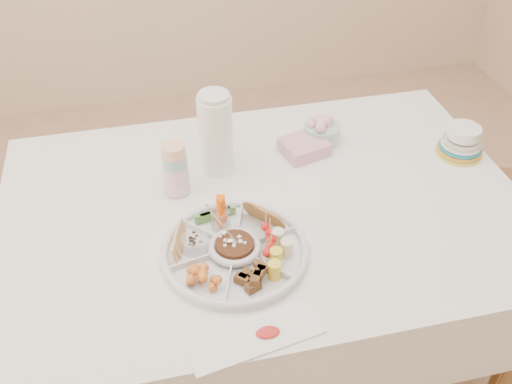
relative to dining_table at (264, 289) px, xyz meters
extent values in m
plane|color=tan|center=(0.00, 0.00, -0.38)|extent=(4.00, 4.00, 0.00)
cube|color=white|center=(0.00, 0.00, 0.00)|extent=(1.52, 1.02, 0.76)
cube|color=brown|center=(0.92, 0.16, 0.13)|extent=(0.56, 0.56, 1.02)
cylinder|color=silver|center=(-0.13, -0.18, 0.40)|extent=(0.45, 0.45, 0.04)
cylinder|color=#50280D|center=(-0.13, -0.18, 0.41)|extent=(0.12, 0.12, 0.04)
cylinder|color=silver|center=(-0.24, 0.11, 0.48)|extent=(0.09, 0.09, 0.21)
cylinder|color=white|center=(-0.10, 0.20, 0.51)|extent=(0.11, 0.11, 0.27)
cylinder|color=silver|center=(0.26, 0.27, 0.42)|extent=(0.12, 0.12, 0.09)
cube|color=#DC9EAF|center=(0.18, 0.22, 0.40)|extent=(0.16, 0.15, 0.05)
cylinder|color=#EEDB56|center=(0.67, 0.10, 0.43)|extent=(0.19, 0.19, 0.09)
cube|color=white|center=(-0.13, -0.45, 0.38)|extent=(0.33, 0.16, 0.01)
camera|label=1|loc=(-0.31, -1.22, 1.46)|focal=40.00mm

